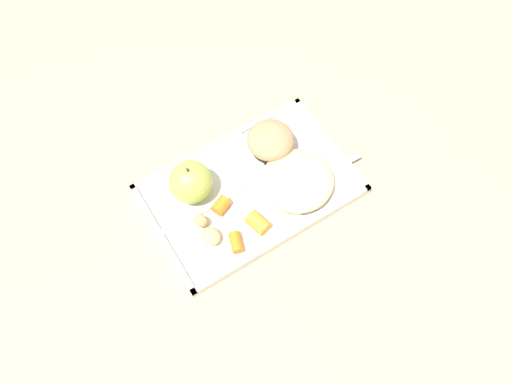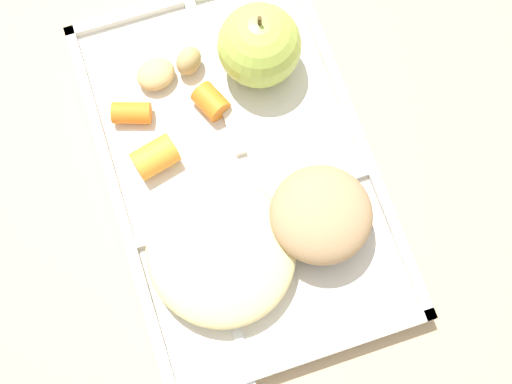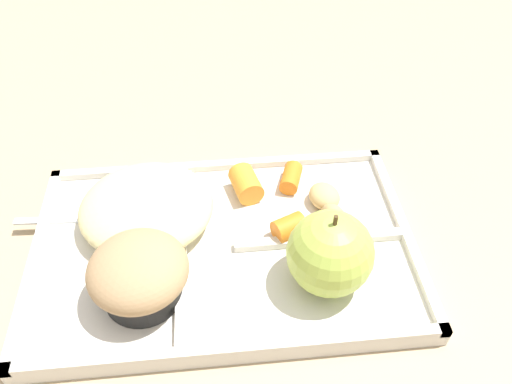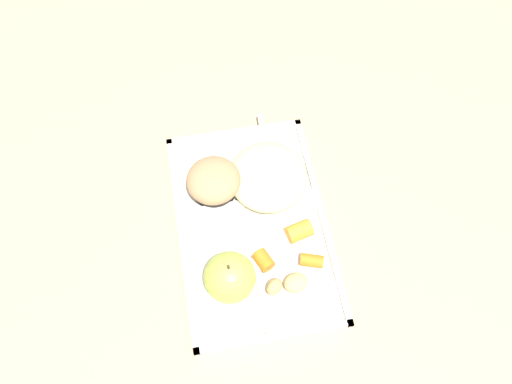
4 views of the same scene
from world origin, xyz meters
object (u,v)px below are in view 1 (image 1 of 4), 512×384
Objects in this scene: green_apple at (191,182)px; bran_muffin at (270,142)px; lunch_tray at (250,190)px; plastic_fork at (317,177)px.

green_apple is 0.99× the size of bran_muffin.
lunch_tray is 2.26× the size of plastic_fork.
lunch_tray reaches higher than plastic_fork.
lunch_tray is 0.12m from plastic_fork.
bran_muffin is at bearing -0.00° from green_apple.
lunch_tray is at bearing 158.48° from plastic_fork.
bran_muffin is (0.16, -0.00, -0.01)m from green_apple.
plastic_fork is at bearing -21.52° from lunch_tray.
green_apple reaches higher than lunch_tray.
green_apple is 0.22m from plastic_fork.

